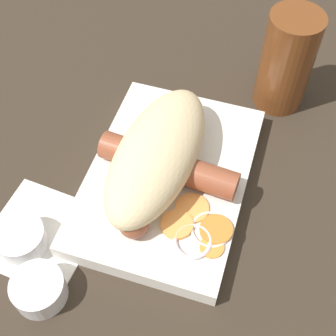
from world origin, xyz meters
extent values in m
plane|color=#33281E|center=(0.00, 0.00, 0.00)|extent=(3.00, 3.00, 0.00)
cube|color=silver|center=(0.00, 0.00, 0.01)|extent=(0.24, 0.17, 0.02)
ellipsoid|color=beige|center=(0.00, 0.01, 0.05)|extent=(0.20, 0.10, 0.06)
cylinder|color=brown|center=(0.00, 0.00, 0.04)|extent=(0.04, 0.16, 0.03)
sphere|color=brown|center=(0.08, 0.00, 0.04)|extent=(0.03, 0.03, 0.03)
sphere|color=brown|center=(-0.08, 0.01, 0.04)|extent=(0.03, 0.03, 0.03)
cylinder|color=orange|center=(-0.07, -0.07, 0.02)|extent=(0.03, 0.03, 0.00)
cylinder|color=#F99E4C|center=(-0.05, -0.06, 0.02)|extent=(0.03, 0.03, 0.00)
cylinder|color=orange|center=(-0.05, -0.07, 0.02)|extent=(0.05, 0.05, 0.00)
cylinder|color=#F99E4C|center=(-0.06, -0.03, 0.02)|extent=(0.04, 0.04, 0.00)
cylinder|color=#F99E4C|center=(-0.04, -0.04, 0.02)|extent=(0.04, 0.04, 0.00)
torus|color=silver|center=(-0.05, -0.06, 0.02)|extent=(0.04, 0.04, 0.00)
torus|color=silver|center=(-0.07, -0.05, 0.02)|extent=(0.04, 0.04, 0.00)
cube|color=white|center=(-0.10, 0.11, 0.00)|extent=(0.12, 0.12, 0.00)
cylinder|color=white|center=(-0.12, 0.12, 0.01)|extent=(0.05, 0.05, 0.03)
cylinder|color=gold|center=(-0.12, 0.12, 0.01)|extent=(0.04, 0.04, 0.01)
cylinder|color=white|center=(-0.16, 0.08, 0.01)|extent=(0.05, 0.05, 0.03)
cylinder|color=#4C662D|center=(-0.16, 0.08, 0.01)|extent=(0.04, 0.04, 0.01)
cylinder|color=brown|center=(0.17, -0.10, 0.06)|extent=(0.06, 0.06, 0.13)
camera|label=1|loc=(-0.28, -0.09, 0.45)|focal=50.00mm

